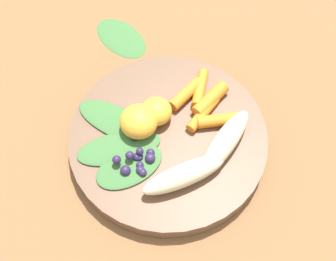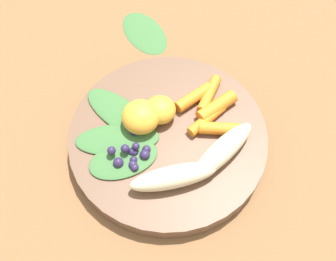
# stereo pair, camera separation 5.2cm
# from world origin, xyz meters

# --- Properties ---
(ground_plane) EXTENTS (2.40, 2.40, 0.00)m
(ground_plane) POSITION_xyz_m (0.00, 0.00, 0.00)
(ground_plane) COLOR brown
(bowl) EXTENTS (0.27, 0.27, 0.03)m
(bowl) POSITION_xyz_m (0.00, 0.00, 0.01)
(bowl) COLOR brown
(bowl) RESTS_ON ground_plane
(banana_peeled_left) EXTENTS (0.07, 0.11, 0.03)m
(banana_peeled_left) POSITION_xyz_m (-0.05, -0.05, 0.04)
(banana_peeled_left) COLOR beige
(banana_peeled_left) RESTS_ON bowl
(banana_peeled_right) EXTENTS (0.04, 0.11, 0.03)m
(banana_peeled_right) POSITION_xyz_m (-0.07, 0.02, 0.04)
(banana_peeled_right) COLOR beige
(banana_peeled_right) RESTS_ON bowl
(orange_segment_near) EXTENTS (0.05, 0.05, 0.04)m
(orange_segment_near) POSITION_xyz_m (0.03, 0.03, 0.04)
(orange_segment_near) COLOR #F4A833
(orange_segment_near) RESTS_ON bowl
(orange_segment_far) EXTENTS (0.04, 0.04, 0.03)m
(orange_segment_far) POSITION_xyz_m (0.03, -0.00, 0.04)
(orange_segment_far) COLOR #F4A833
(orange_segment_far) RESTS_ON bowl
(carrot_front) EXTENTS (0.04, 0.06, 0.02)m
(carrot_front) POSITION_xyz_m (-0.02, -0.07, 0.03)
(carrot_front) COLOR orange
(carrot_front) RESTS_ON bowl
(carrot_mid_left) EXTENTS (0.04, 0.06, 0.01)m
(carrot_mid_left) POSITION_xyz_m (0.00, -0.06, 0.03)
(carrot_mid_left) COLOR orange
(carrot_mid_left) RESTS_ON bowl
(carrot_mid_right) EXTENTS (0.04, 0.06, 0.02)m
(carrot_mid_right) POSITION_xyz_m (0.01, -0.08, 0.04)
(carrot_mid_right) COLOR orange
(carrot_mid_right) RESTS_ON bowl
(carrot_rear) EXTENTS (0.05, 0.05, 0.02)m
(carrot_rear) POSITION_xyz_m (0.04, -0.08, 0.03)
(carrot_rear) COLOR orange
(carrot_rear) RESTS_ON bowl
(carrot_small) EXTENTS (0.03, 0.06, 0.02)m
(carrot_small) POSITION_xyz_m (0.04, -0.05, 0.03)
(carrot_small) COLOR orange
(carrot_small) RESTS_ON bowl
(blueberry_pile) EXTENTS (0.06, 0.06, 0.02)m
(blueberry_pile) POSITION_xyz_m (-0.02, 0.06, 0.03)
(blueberry_pile) COLOR #2D234C
(blueberry_pile) RESTS_ON bowl
(kale_leaf_left) EXTENTS (0.13, 0.10, 0.00)m
(kale_leaf_left) POSITION_xyz_m (0.05, 0.05, 0.03)
(kale_leaf_left) COLOR #3D7038
(kale_leaf_left) RESTS_ON bowl
(kale_leaf_right) EXTENTS (0.08, 0.12, 0.00)m
(kale_leaf_right) POSITION_xyz_m (0.01, 0.07, 0.03)
(kale_leaf_right) COLOR #3D7038
(kale_leaf_right) RESTS_ON bowl
(kale_leaf_rear) EXTENTS (0.05, 0.09, 0.00)m
(kale_leaf_rear) POSITION_xyz_m (-0.02, 0.07, 0.03)
(kale_leaf_rear) COLOR #3D7038
(kale_leaf_rear) RESTS_ON bowl
(kale_leaf_stray) EXTENTS (0.11, 0.08, 0.01)m
(kale_leaf_stray) POSITION_xyz_m (0.21, -0.03, 0.00)
(kale_leaf_stray) COLOR #3D7038
(kale_leaf_stray) RESTS_ON ground_plane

